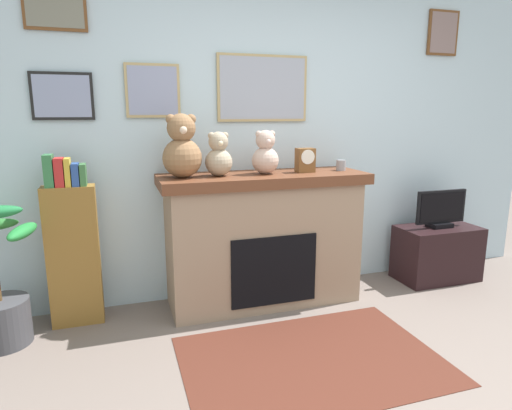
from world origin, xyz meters
TOP-DOWN VIEW (x-y plane):
  - back_wall at (-0.01, 2.00)m, footprint 5.20×0.15m
  - fireplace at (-0.20, 1.68)m, footprint 1.60×0.57m
  - bookshelf at (-1.60, 1.74)m, footprint 0.35×0.16m
  - tv_stand at (1.46, 1.64)m, footprint 0.72×0.40m
  - television at (1.46, 1.64)m, footprint 0.50×0.14m
  - area_rug at (-0.20, 0.75)m, footprint 1.58×1.07m
  - candle_jar at (0.46, 1.66)m, footprint 0.08×0.08m
  - mantel_clock at (0.14, 1.66)m, footprint 0.14×0.10m
  - teddy_bear_brown at (-0.82, 1.66)m, footprint 0.28×0.28m
  - teddy_bear_tan at (-0.55, 1.66)m, footprint 0.20×0.20m
  - teddy_bear_cream at (-0.19, 1.66)m, footprint 0.21×0.21m

SIDE VIEW (x-z plane):
  - area_rug at x=-0.20m, z-range 0.00..0.01m
  - tv_stand at x=1.46m, z-range 0.00..0.49m
  - fireplace at x=-0.20m, z-range 0.01..1.05m
  - bookshelf at x=-1.60m, z-range -0.05..1.17m
  - television at x=1.46m, z-range 0.48..0.82m
  - candle_jar at x=0.46m, z-range 1.04..1.13m
  - mantel_clock at x=0.14m, z-range 1.04..1.23m
  - teddy_bear_tan at x=-0.55m, z-range 1.03..1.35m
  - teddy_bear_cream at x=-0.19m, z-range 1.03..1.36m
  - teddy_bear_brown at x=-0.82m, z-range 1.02..1.47m
  - back_wall at x=-0.01m, z-range 0.01..2.61m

